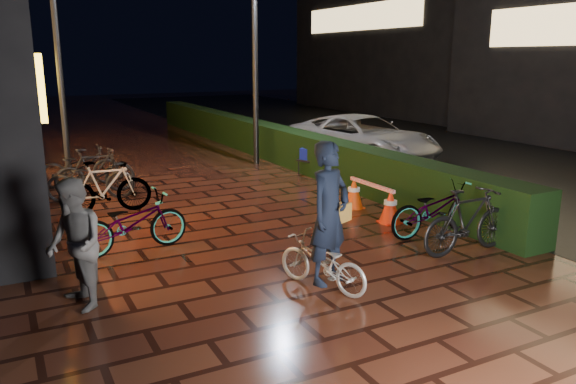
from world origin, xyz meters
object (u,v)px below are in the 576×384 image
van (362,138)px  cyclist (326,236)px  cart_assembly (309,155)px  traffic_barrier (371,199)px  bystander_person (75,245)px

van → cyclist: cyclist is taller
van → cart_assembly: 2.53m
cyclist → cart_assembly: size_ratio=1.97×
traffic_barrier → cart_assembly: size_ratio=1.58×
bystander_person → cyclist: (2.96, -0.92, -0.07)m
bystander_person → traffic_barrier: bearing=96.2°
van → traffic_barrier: size_ratio=3.03×
bystander_person → van: bystander_person is taller
traffic_barrier → cart_assembly: cart_assembly is taller
traffic_barrier → cart_assembly: 3.98m
bystander_person → cyclist: size_ratio=0.82×
bystander_person → cyclist: bearing=61.5°
cart_assembly → bystander_person: bearing=-138.7°
bystander_person → traffic_barrier: size_ratio=1.02×
cart_assembly → cyclist: bearing=-117.9°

